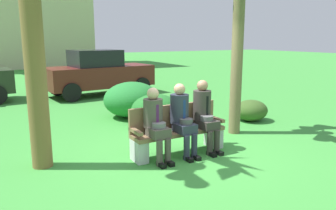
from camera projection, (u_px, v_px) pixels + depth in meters
ground_plane at (188, 153)px, 6.20m from camera, size 80.00×80.00×0.00m
park_bench at (177, 131)px, 6.15m from camera, size 1.81×0.44×0.90m
seated_man_left at (156, 121)px, 5.72m from camera, size 0.34×0.72×1.28m
seated_man_middle at (182, 116)px, 5.99m from camera, size 0.34×0.72×1.31m
seated_man_right at (205, 112)px, 6.24m from camera, size 0.34×0.72×1.34m
shrub_near_bench at (132, 99)px, 8.96m from camera, size 1.52×1.40×0.95m
shrub_mid_lawn at (251, 110)px, 8.57m from camera, size 0.87×0.80×0.54m
shrub_far_lawn at (156, 110)px, 8.14m from camera, size 1.22×1.12×0.76m
parked_car_far at (99, 73)px, 12.33m from camera, size 4.03×2.02×1.68m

